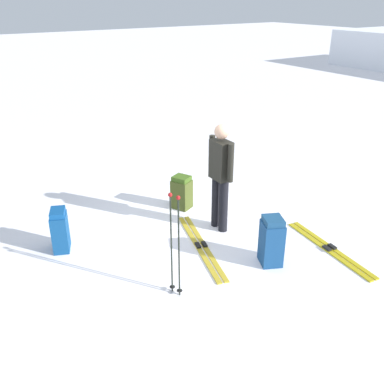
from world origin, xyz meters
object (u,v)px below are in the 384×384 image
backpack_bright (60,230)px  ski_poles_planted_near (175,241)px  ski_pair_near (329,249)px  ski_pair_far (201,246)px  skier_standing (221,172)px  backpack_large_dark (272,241)px  backpack_small_spare (182,192)px

backpack_bright → ski_poles_planted_near: (1.79, 0.84, 0.44)m
ski_pair_near → ski_poles_planted_near: ski_poles_planted_near is taller
ski_pair_far → backpack_bright: bearing=-122.3°
skier_standing → backpack_bright: 2.50m
backpack_large_dark → backpack_bright: bearing=-130.7°
backpack_small_spare → ski_poles_planted_near: (1.96, -1.35, 0.47)m
skier_standing → backpack_large_dark: size_ratio=2.43×
backpack_bright → backpack_small_spare: backpack_bright is taller
ski_pair_far → skier_standing: bearing=118.7°
ski_pair_near → backpack_small_spare: size_ratio=2.91×
skier_standing → backpack_small_spare: size_ratio=2.89×
ski_pair_near → backpack_large_dark: bearing=-104.0°
ski_pair_far → ski_poles_planted_near: bearing=-51.2°
backpack_bright → ski_pair_near: bearing=55.8°
ski_pair_far → backpack_small_spare: bearing=159.6°
skier_standing → backpack_bright: (-0.77, -2.29, -0.64)m
ski_pair_far → backpack_large_dark: backpack_large_dark is taller
ski_poles_planted_near → skier_standing: bearing=125.1°
backpack_small_spare → backpack_bright: bearing=-85.7°
skier_standing → backpack_bright: size_ratio=2.65×
ski_pair_near → backpack_large_dark: (-0.24, -0.96, 0.33)m
skier_standing → backpack_large_dark: bearing=-0.6°
skier_standing → ski_poles_planted_near: bearing=-54.9°
backpack_large_dark → ski_poles_planted_near: ski_poles_planted_near is taller
skier_standing → ski_pair_far: bearing=-61.3°
skier_standing → ski_pair_near: bearing=33.7°
skier_standing → ski_poles_planted_near: skier_standing is taller
ski_pair_near → backpack_small_spare: backpack_small_spare is taller
ski_pair_near → backpack_small_spare: bearing=-156.0°
backpack_large_dark → backpack_bright: 3.00m
backpack_large_dark → ski_poles_planted_near: (-0.16, -1.44, 0.41)m
backpack_large_dark → backpack_bright: backpack_large_dark is taller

